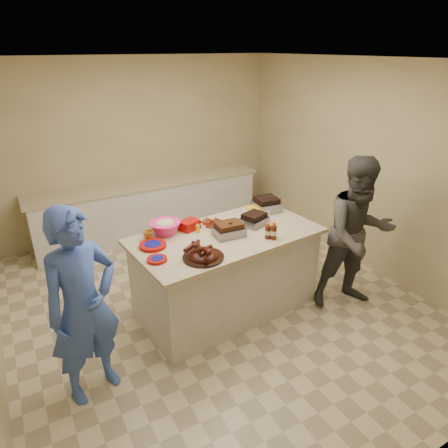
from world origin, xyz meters
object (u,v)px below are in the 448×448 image
island (226,308)px  rib_platter (203,258)px  coleslaw_bowl (166,234)px  mustard_bottle (198,232)px  guest_blue (97,387)px  bbq_bottle_a (267,238)px  plastic_cup (148,240)px  roasting_pan (266,211)px  guest_gray (348,301)px  bbq_bottle_b (273,239)px

island → rib_platter: bearing=-147.6°
coleslaw_bowl → mustard_bottle: bearing=-24.3°
mustard_bottle → guest_blue: size_ratio=0.07×
rib_platter → coleslaw_bowl: coleslaw_bowl is taller
guest_blue → bbq_bottle_a: bearing=-13.5°
coleslaw_bowl → bbq_bottle_a: (0.89, -0.64, 0.00)m
bbq_bottle_a → plastic_cup: 1.25m
rib_platter → roasting_pan: bearing=29.6°
mustard_bottle → guest_gray: mustard_bottle is taller
bbq_bottle_a → bbq_bottle_b: bbq_bottle_b is taller
bbq_bottle_b → mustard_bottle: size_ratio=1.63×
bbq_bottle_a → rib_platter: bearing=-176.5°
island → rib_platter: (-0.45, -0.35, 0.96)m
guest_blue → guest_gray: (2.95, -0.15, 0.00)m
roasting_pan → guest_gray: 1.47m
island → guest_gray: island is taller
plastic_cup → guest_gray: bearing=-22.7°
coleslaw_bowl → guest_blue: bearing=-142.7°
bbq_bottle_a → plastic_cup: bearing=152.2°
bbq_bottle_b → rib_platter: bearing=-179.8°
mustard_bottle → coleslaw_bowl: bearing=155.7°
island → roasting_pan: size_ratio=6.91×
bbq_bottle_a → coleslaw_bowl: bearing=144.5°
rib_platter → bbq_bottle_a: (0.78, 0.05, -0.00)m
roasting_pan → bbq_bottle_b: bbq_bottle_b is taller
rib_platter → bbq_bottle_b: (0.82, 0.00, -0.00)m
rib_platter → guest_gray: bearing=-8.1°
rib_platter → bbq_bottle_b: 0.82m
bbq_bottle_b → coleslaw_bowl: bearing=144.0°
bbq_bottle_b → plastic_cup: size_ratio=1.71×
bbq_bottle_a → mustard_bottle: bbq_bottle_a is taller
bbq_bottle_a → guest_gray: bbq_bottle_a is taller
rib_platter → guest_gray: size_ratio=0.23×
rib_platter → coleslaw_bowl: size_ratio=1.18×
rib_platter → guest_blue: bearing=-174.6°
island → guest_gray: (1.34, -0.61, 0.00)m
guest_blue → coleslaw_bowl: bearing=19.2°
plastic_cup → coleslaw_bowl: bearing=13.9°
mustard_bottle → guest_blue: 1.78m
island → plastic_cup: bearing=155.0°
roasting_pan → mustard_bottle: roasting_pan is taller
coleslaw_bowl → mustard_bottle: coleslaw_bowl is taller
rib_platter → island: bearing=37.6°
guest_blue → guest_gray: 2.95m
coleslaw_bowl → guest_gray: (1.91, -0.94, -0.96)m
coleslaw_bowl → mustard_bottle: 0.35m
island → mustard_bottle: mustard_bottle is taller
coleslaw_bowl → roasting_pan: bearing=0.2°
island → bbq_bottle_b: 1.09m
roasting_pan → bbq_bottle_a: size_ratio=1.68×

